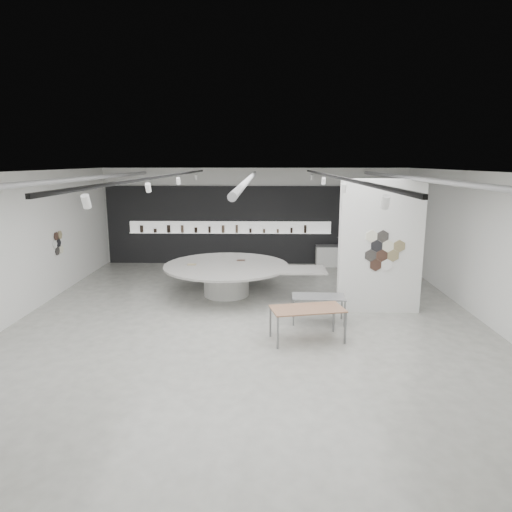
{
  "coord_description": "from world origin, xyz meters",
  "views": [
    {
      "loc": [
        0.41,
        -11.09,
        4.05
      ],
      "look_at": [
        0.15,
        1.2,
        1.49
      ],
      "focal_mm": 32.0,
      "sensor_mm": 36.0,
      "label": 1
    }
  ],
  "objects_px": {
    "kitchen_counter": "(334,256)",
    "sample_table_wood": "(307,311)",
    "partition_column": "(380,247)",
    "display_island": "(229,275)",
    "sample_table_stone": "(319,298)"
  },
  "relations": [
    {
      "from": "partition_column",
      "to": "sample_table_wood",
      "type": "height_order",
      "value": "partition_column"
    },
    {
      "from": "partition_column",
      "to": "kitchen_counter",
      "type": "xyz_separation_m",
      "value": [
        -0.39,
        5.52,
        -1.39
      ]
    },
    {
      "from": "partition_column",
      "to": "sample_table_wood",
      "type": "relative_size",
      "value": 2.03
    },
    {
      "from": "partition_column",
      "to": "kitchen_counter",
      "type": "height_order",
      "value": "partition_column"
    },
    {
      "from": "kitchen_counter",
      "to": "sample_table_wood",
      "type": "bearing_deg",
      "value": -102.28
    },
    {
      "from": "partition_column",
      "to": "kitchen_counter",
      "type": "distance_m",
      "value": 5.7
    },
    {
      "from": "display_island",
      "to": "kitchen_counter",
      "type": "bearing_deg",
      "value": 46.68
    },
    {
      "from": "display_island",
      "to": "sample_table_wood",
      "type": "bearing_deg",
      "value": -60.14
    },
    {
      "from": "display_island",
      "to": "sample_table_stone",
      "type": "distance_m",
      "value": 3.4
    },
    {
      "from": "display_island",
      "to": "partition_column",
      "type": "bearing_deg",
      "value": -19.01
    },
    {
      "from": "sample_table_wood",
      "to": "sample_table_stone",
      "type": "relative_size",
      "value": 1.3
    },
    {
      "from": "display_island",
      "to": "kitchen_counter",
      "type": "relative_size",
      "value": 3.39
    },
    {
      "from": "partition_column",
      "to": "sample_table_stone",
      "type": "xyz_separation_m",
      "value": [
        -1.73,
        -0.92,
        -1.17
      ]
    },
    {
      "from": "partition_column",
      "to": "sample_table_stone",
      "type": "distance_m",
      "value": 2.28
    },
    {
      "from": "sample_table_stone",
      "to": "kitchen_counter",
      "type": "relative_size",
      "value": 0.95
    }
  ]
}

